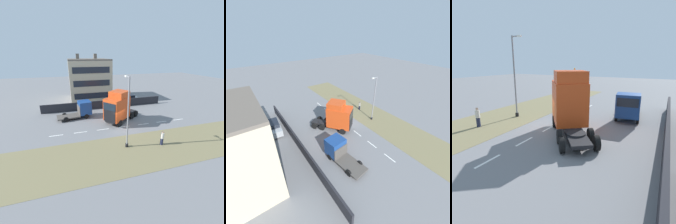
% 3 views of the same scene
% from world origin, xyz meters
% --- Properties ---
extents(ground_plane, '(120.00, 120.00, 0.00)m').
position_xyz_m(ground_plane, '(0.00, 0.00, 0.00)').
color(ground_plane, slate).
rests_on(ground_plane, ground).
extents(grass_verge, '(7.00, 44.00, 0.01)m').
position_xyz_m(grass_verge, '(-6.00, 0.00, 0.01)').
color(grass_verge, olive).
rests_on(grass_verge, ground).
extents(lane_markings, '(0.16, 21.00, 0.00)m').
position_xyz_m(lane_markings, '(0.00, -0.70, 0.00)').
color(lane_markings, white).
rests_on(lane_markings, ground).
extents(boundary_wall, '(0.25, 24.00, 1.60)m').
position_xyz_m(boundary_wall, '(9.00, 0.00, 0.80)').
color(boundary_wall, '#232328').
rests_on(boundary_wall, ground).
extents(lorry_cab, '(5.93, 6.71, 5.11)m').
position_xyz_m(lorry_cab, '(1.83, -0.33, 2.49)').
color(lorry_cab, black).
rests_on(lorry_cab, ground).
extents(flatbed_truck, '(2.87, 5.84, 2.77)m').
position_xyz_m(flatbed_truck, '(5.54, 4.85, 1.45)').
color(flatbed_truck, navy).
rests_on(flatbed_truck, ground).
extents(parked_car, '(2.25, 4.58, 1.90)m').
position_xyz_m(parked_car, '(10.78, -5.66, 0.93)').
color(parked_car, '#9EA3A8').
rests_on(parked_car, ground).
extents(lamp_post, '(1.29, 0.35, 8.08)m').
position_xyz_m(lamp_post, '(-4.93, 0.80, 3.73)').
color(lamp_post, black).
rests_on(lamp_post, ground).
extents(pedestrian, '(0.39, 0.39, 1.78)m').
position_xyz_m(pedestrian, '(-5.70, -3.36, 0.87)').
color(pedestrian, '#1E233D').
rests_on(pedestrian, ground).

